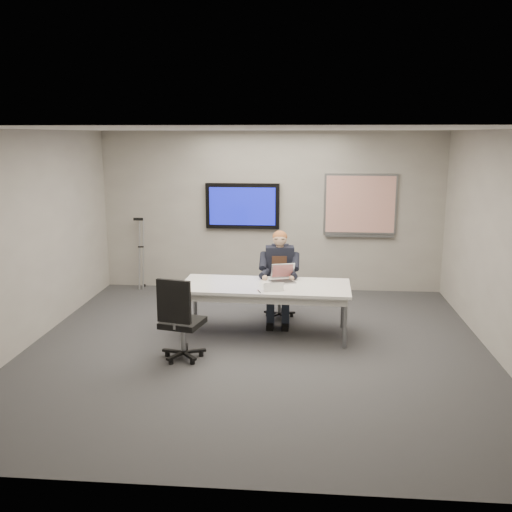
# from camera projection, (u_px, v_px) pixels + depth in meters

# --- Properties ---
(floor) EXTENTS (6.00, 6.00, 0.02)m
(floor) POSITION_uv_depth(u_px,v_px,m) (257.00, 349.00, 7.42)
(floor) COLOR #353638
(floor) RESTS_ON ground
(ceiling) EXTENTS (6.00, 6.00, 0.02)m
(ceiling) POSITION_uv_depth(u_px,v_px,m) (257.00, 129.00, 6.83)
(ceiling) COLOR white
(ceiling) RESTS_ON wall_back
(wall_back) EXTENTS (6.00, 0.02, 2.80)m
(wall_back) POSITION_uv_depth(u_px,v_px,m) (271.00, 212.00, 10.05)
(wall_back) COLOR gray
(wall_back) RESTS_ON ground
(wall_front) EXTENTS (6.00, 0.02, 2.80)m
(wall_front) POSITION_uv_depth(u_px,v_px,m) (222.00, 320.00, 4.20)
(wall_front) COLOR gray
(wall_front) RESTS_ON ground
(wall_left) EXTENTS (0.02, 6.00, 2.80)m
(wall_left) POSITION_uv_depth(u_px,v_px,m) (26.00, 240.00, 7.38)
(wall_left) COLOR gray
(wall_left) RESTS_ON ground
(wall_right) EXTENTS (0.02, 6.00, 2.80)m
(wall_right) POSITION_uv_depth(u_px,v_px,m) (504.00, 247.00, 6.87)
(wall_right) COLOR gray
(wall_right) RESTS_ON ground
(conference_table) EXTENTS (2.35, 1.04, 0.71)m
(conference_table) POSITION_uv_depth(u_px,v_px,m) (265.00, 290.00, 7.84)
(conference_table) COLOR white
(conference_table) RESTS_ON ground
(tv_display) EXTENTS (1.30, 0.09, 0.80)m
(tv_display) POSITION_uv_depth(u_px,v_px,m) (242.00, 206.00, 10.01)
(tv_display) COLOR black
(tv_display) RESTS_ON wall_back
(whiteboard) EXTENTS (1.25, 0.08, 1.10)m
(whiteboard) POSITION_uv_depth(u_px,v_px,m) (360.00, 205.00, 9.86)
(whiteboard) COLOR gray
(whiteboard) RESTS_ON wall_back
(office_chair_far) EXTENTS (0.55, 0.55, 0.93)m
(office_chair_far) POSITION_uv_depth(u_px,v_px,m) (279.00, 299.00, 8.66)
(office_chair_far) COLOR black
(office_chair_far) RESTS_ON ground
(office_chair_near) EXTENTS (0.61, 0.61, 1.07)m
(office_chair_near) POSITION_uv_depth(u_px,v_px,m) (181.00, 334.00, 7.00)
(office_chair_near) COLOR black
(office_chair_near) RESTS_ON ground
(seated_person) EXTENTS (0.44, 0.75, 1.35)m
(seated_person) POSITION_uv_depth(u_px,v_px,m) (279.00, 287.00, 8.37)
(seated_person) COLOR #1D2431
(seated_person) RESTS_ON office_chair_far
(crutch) EXTENTS (0.33, 0.52, 1.37)m
(crutch) POSITION_uv_depth(u_px,v_px,m) (141.00, 252.00, 10.22)
(crutch) COLOR #A3A5AA
(crutch) RESTS_ON ground
(laptop) EXTENTS (0.40, 0.41, 0.24)m
(laptop) POSITION_uv_depth(u_px,v_px,m) (282.00, 277.00, 7.99)
(laptop) COLOR #ACACAE
(laptop) RESTS_ON conference_table
(name_tent) EXTENTS (0.28, 0.14, 0.11)m
(name_tent) POSITION_uv_depth(u_px,v_px,m) (274.00, 287.00, 7.51)
(name_tent) COLOR white
(name_tent) RESTS_ON conference_table
(pen) EXTENTS (0.06, 0.14, 0.01)m
(pen) POSITION_uv_depth(u_px,v_px,m) (259.00, 291.00, 7.47)
(pen) COLOR black
(pen) RESTS_ON conference_table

